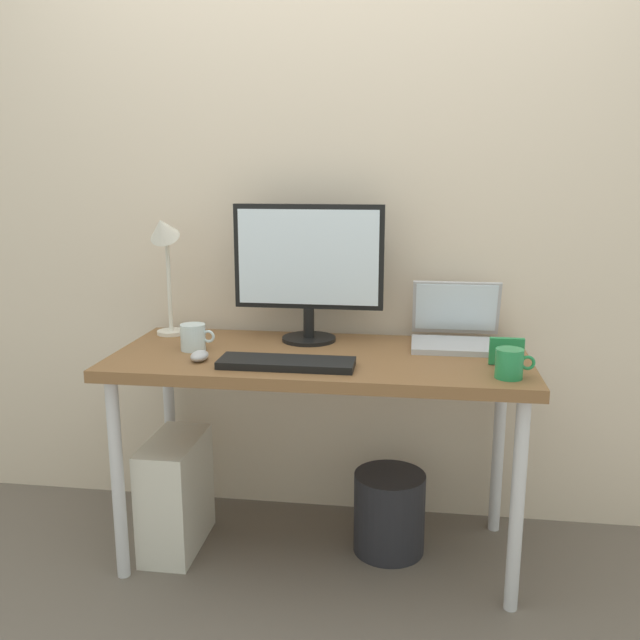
% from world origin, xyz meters
% --- Properties ---
extents(ground_plane, '(6.00, 6.00, 0.00)m').
position_xyz_m(ground_plane, '(0.00, 0.00, 0.00)').
color(ground_plane, '#665B51').
extents(back_wall, '(4.40, 0.04, 2.60)m').
position_xyz_m(back_wall, '(0.00, 0.37, 1.30)').
color(back_wall, beige).
rests_on(back_wall, ground_plane).
extents(desk, '(1.43, 0.62, 0.75)m').
position_xyz_m(desk, '(0.00, 0.00, 0.68)').
color(desk, brown).
rests_on(desk, ground_plane).
extents(monitor, '(0.55, 0.20, 0.50)m').
position_xyz_m(monitor, '(-0.07, 0.18, 1.04)').
color(monitor, black).
rests_on(monitor, desk).
extents(laptop, '(0.32, 0.28, 0.22)m').
position_xyz_m(laptop, '(0.47, 0.20, 0.81)').
color(laptop, '#B2B2B7').
rests_on(laptop, desk).
extents(desk_lamp, '(0.11, 0.16, 0.48)m').
position_xyz_m(desk_lamp, '(-0.61, 0.18, 1.09)').
color(desk_lamp, silver).
rests_on(desk_lamp, desk).
extents(keyboard, '(0.44, 0.14, 0.02)m').
position_xyz_m(keyboard, '(-0.09, -0.17, 0.77)').
color(keyboard, black).
rests_on(keyboard, desk).
extents(mouse, '(0.06, 0.09, 0.03)m').
position_xyz_m(mouse, '(-0.39, -0.14, 0.77)').
color(mouse, '#B2B2B7').
rests_on(mouse, desk).
extents(coffee_mug, '(0.12, 0.08, 0.09)m').
position_xyz_m(coffee_mug, '(0.61, -0.20, 0.80)').
color(coffee_mug, '#268C4C').
rests_on(coffee_mug, desk).
extents(glass_cup, '(0.12, 0.09, 0.09)m').
position_xyz_m(glass_cup, '(-0.45, -0.01, 0.80)').
color(glass_cup, silver).
rests_on(glass_cup, desk).
extents(photo_frame, '(0.11, 0.02, 0.09)m').
position_xyz_m(photo_frame, '(0.62, -0.06, 0.80)').
color(photo_frame, '#268C4C').
rests_on(photo_frame, desk).
extents(computer_tower, '(0.18, 0.36, 0.42)m').
position_xyz_m(computer_tower, '(-0.53, -0.04, 0.21)').
color(computer_tower, silver).
rests_on(computer_tower, ground_plane).
extents(wastebasket, '(0.26, 0.26, 0.30)m').
position_xyz_m(wastebasket, '(0.25, 0.04, 0.15)').
color(wastebasket, '#232328').
rests_on(wastebasket, ground_plane).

